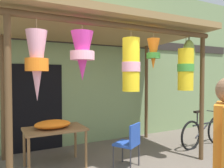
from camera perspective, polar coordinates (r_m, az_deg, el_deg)
shop_facade at (r=5.75m, az=-11.49°, el=6.01°), size 12.90×0.29×4.27m
market_stall_canopy at (r=4.44m, az=-1.21°, el=11.05°), size 4.12×2.40×2.79m
display_table at (r=4.49m, az=-14.30°, el=-11.84°), size 1.12×0.71×0.75m
flower_heap_on_table at (r=4.42m, az=-14.59°, el=-9.83°), size 0.67×0.47×0.16m
folding_chair at (r=4.38m, az=4.56°, el=-14.25°), size 0.55×0.55×0.84m
parked_bicycle at (r=6.14m, az=22.28°, el=-11.13°), size 1.74×0.44×0.92m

